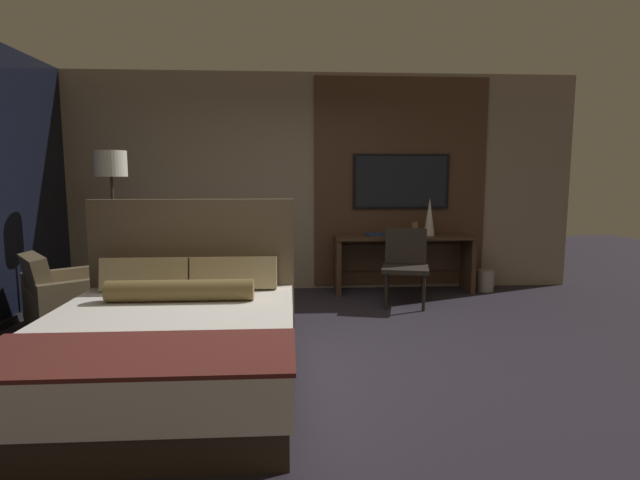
{
  "coord_description": "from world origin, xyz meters",
  "views": [
    {
      "loc": [
        -0.16,
        -3.95,
        1.5
      ],
      "look_at": [
        0.14,
        0.91,
        0.87
      ],
      "focal_mm": 28.0,
      "sensor_mm": 36.0,
      "label": 1
    }
  ],
  "objects_px": {
    "waste_bin": "(485,280)",
    "bed": "(170,342)",
    "tv": "(401,181)",
    "desk_chair": "(405,260)",
    "desk": "(403,253)",
    "floor_lamp": "(111,177)",
    "vase_short": "(415,229)",
    "vase_tall": "(429,217)",
    "book": "(374,234)",
    "armchair_by_window": "(71,303)"
  },
  "relations": [
    {
      "from": "tv",
      "to": "floor_lamp",
      "type": "height_order",
      "value": "tv"
    },
    {
      "from": "desk",
      "to": "desk_chair",
      "type": "xyz_separation_m",
      "value": [
        -0.11,
        -0.63,
        0.02
      ]
    },
    {
      "from": "tv",
      "to": "desk_chair",
      "type": "distance_m",
      "value": 1.22
    },
    {
      "from": "tv",
      "to": "waste_bin",
      "type": "xyz_separation_m",
      "value": [
        1.08,
        -0.25,
        -1.28
      ]
    },
    {
      "from": "bed",
      "to": "vase_short",
      "type": "bearing_deg",
      "value": 48.3
    },
    {
      "from": "bed",
      "to": "vase_tall",
      "type": "height_order",
      "value": "bed"
    },
    {
      "from": "vase_short",
      "to": "vase_tall",
      "type": "bearing_deg",
      "value": 9.5
    },
    {
      "from": "bed",
      "to": "armchair_by_window",
      "type": "xyz_separation_m",
      "value": [
        -1.29,
        1.43,
        -0.06
      ]
    },
    {
      "from": "floor_lamp",
      "to": "vase_short",
      "type": "xyz_separation_m",
      "value": [
        3.53,
        0.66,
        -0.66
      ]
    },
    {
      "from": "tv",
      "to": "floor_lamp",
      "type": "distance_m",
      "value": 3.5
    },
    {
      "from": "floor_lamp",
      "to": "book",
      "type": "relative_size",
      "value": 6.99
    },
    {
      "from": "vase_tall",
      "to": "tv",
      "type": "bearing_deg",
      "value": 150.81
    },
    {
      "from": "bed",
      "to": "tv",
      "type": "xyz_separation_m",
      "value": [
        2.32,
        2.98,
        1.1
      ]
    },
    {
      "from": "bed",
      "to": "book",
      "type": "relative_size",
      "value": 8.53
    },
    {
      "from": "armchair_by_window",
      "to": "desk_chair",
      "type": "bearing_deg",
      "value": -114.54
    },
    {
      "from": "desk",
      "to": "armchair_by_window",
      "type": "bearing_deg",
      "value": -159.39
    },
    {
      "from": "book",
      "to": "waste_bin",
      "type": "bearing_deg",
      "value": -2.49
    },
    {
      "from": "desk_chair",
      "to": "desk",
      "type": "bearing_deg",
      "value": 93.41
    },
    {
      "from": "desk_chair",
      "to": "vase_short",
      "type": "relative_size",
      "value": 5.04
    },
    {
      "from": "desk_chair",
      "to": "armchair_by_window",
      "type": "xyz_separation_m",
      "value": [
        -3.5,
        -0.73,
        -0.27
      ]
    },
    {
      "from": "tv",
      "to": "waste_bin",
      "type": "height_order",
      "value": "tv"
    },
    {
      "from": "desk_chair",
      "to": "vase_tall",
      "type": "distance_m",
      "value": 0.89
    },
    {
      "from": "bed",
      "to": "desk",
      "type": "xyz_separation_m",
      "value": [
        2.32,
        2.79,
        0.18
      ]
    },
    {
      "from": "desk_chair",
      "to": "vase_tall",
      "type": "height_order",
      "value": "vase_tall"
    },
    {
      "from": "tv",
      "to": "bed",
      "type": "bearing_deg",
      "value": -127.86
    },
    {
      "from": "desk",
      "to": "waste_bin",
      "type": "height_order",
      "value": "desk"
    },
    {
      "from": "desk",
      "to": "vase_short",
      "type": "bearing_deg",
      "value": -11.72
    },
    {
      "from": "vase_tall",
      "to": "waste_bin",
      "type": "distance_m",
      "value": 1.12
    },
    {
      "from": "book",
      "to": "desk_chair",
      "type": "bearing_deg",
      "value": -67.6
    },
    {
      "from": "armchair_by_window",
      "to": "vase_tall",
      "type": "distance_m",
      "value": 4.24
    },
    {
      "from": "tv",
      "to": "waste_bin",
      "type": "distance_m",
      "value": 1.69
    },
    {
      "from": "armchair_by_window",
      "to": "vase_short",
      "type": "height_order",
      "value": "vase_short"
    },
    {
      "from": "waste_bin",
      "to": "book",
      "type": "bearing_deg",
      "value": 177.51
    },
    {
      "from": "floor_lamp",
      "to": "vase_tall",
      "type": "height_order",
      "value": "floor_lamp"
    },
    {
      "from": "bed",
      "to": "armchair_by_window",
      "type": "relative_size",
      "value": 1.93
    },
    {
      "from": "floor_lamp",
      "to": "vase_tall",
      "type": "bearing_deg",
      "value": 10.46
    },
    {
      "from": "vase_short",
      "to": "waste_bin",
      "type": "bearing_deg",
      "value": -1.66
    },
    {
      "from": "desk",
      "to": "tv",
      "type": "distance_m",
      "value": 0.94
    },
    {
      "from": "floor_lamp",
      "to": "book",
      "type": "distance_m",
      "value": 3.18
    },
    {
      "from": "vase_short",
      "to": "book",
      "type": "distance_m",
      "value": 0.52
    },
    {
      "from": "desk_chair",
      "to": "book",
      "type": "relative_size",
      "value": 3.49
    },
    {
      "from": "book",
      "to": "tv",
      "type": "bearing_deg",
      "value": 26.45
    },
    {
      "from": "tv",
      "to": "armchair_by_window",
      "type": "height_order",
      "value": "tv"
    },
    {
      "from": "waste_bin",
      "to": "bed",
      "type": "bearing_deg",
      "value": -141.22
    },
    {
      "from": "vase_tall",
      "to": "armchair_by_window",
      "type": "bearing_deg",
      "value": -160.97
    },
    {
      "from": "desk",
      "to": "book",
      "type": "distance_m",
      "value": 0.45
    },
    {
      "from": "waste_bin",
      "to": "armchair_by_window",
      "type": "bearing_deg",
      "value": -164.51
    },
    {
      "from": "desk",
      "to": "vase_short",
      "type": "height_order",
      "value": "vase_short"
    },
    {
      "from": "desk",
      "to": "floor_lamp",
      "type": "xyz_separation_m",
      "value": [
        -3.39,
        -0.68,
        0.99
      ]
    },
    {
      "from": "book",
      "to": "vase_short",
      "type": "bearing_deg",
      "value": -4.02
    }
  ]
}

